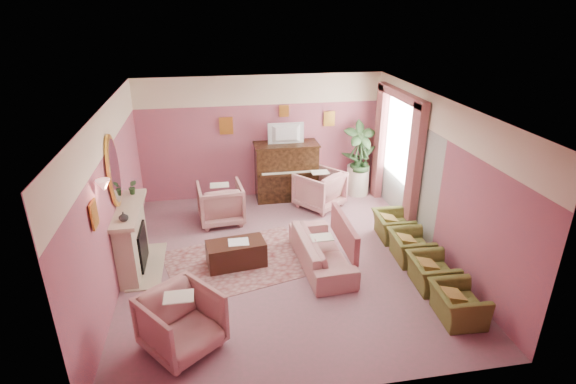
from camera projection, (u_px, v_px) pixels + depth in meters
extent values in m
cube|color=#8D626D|center=(284.00, 260.00, 8.06)|extent=(5.50, 6.00, 0.01)
cube|color=silver|center=(283.00, 105.00, 6.95)|extent=(5.50, 6.00, 0.01)
cube|color=#86506A|center=(262.00, 137.00, 10.22)|extent=(5.50, 0.02, 2.80)
cube|color=#86506A|center=(329.00, 295.00, 4.80)|extent=(5.50, 0.02, 2.80)
cube|color=#86506A|center=(112.00, 200.00, 7.08)|extent=(0.02, 6.00, 2.80)
cube|color=#86506A|center=(437.00, 178.00, 7.94)|extent=(0.02, 6.00, 2.80)
cube|color=#FFEFCA|center=(261.00, 90.00, 9.78)|extent=(5.50, 0.01, 0.65)
cube|color=#A8AEA4|center=(404.00, 169.00, 9.24)|extent=(0.01, 3.00, 2.15)
cube|color=tan|center=(132.00, 240.00, 7.62)|extent=(0.30, 1.40, 1.10)
cube|color=black|center=(139.00, 247.00, 7.69)|extent=(0.18, 0.72, 0.68)
cube|color=#E64C2E|center=(143.00, 256.00, 7.77)|extent=(0.06, 0.54, 0.10)
cube|color=tan|center=(129.00, 209.00, 7.40)|extent=(0.40, 1.55, 0.07)
cube|color=tan|center=(148.00, 265.00, 7.86)|extent=(0.55, 1.50, 0.02)
ellipsoid|color=gold|center=(113.00, 171.00, 7.10)|extent=(0.04, 0.72, 1.20)
ellipsoid|color=silver|center=(115.00, 171.00, 7.11)|extent=(0.01, 0.60, 1.06)
cone|color=#E4948A|center=(103.00, 185.00, 6.10)|extent=(0.20, 0.20, 0.16)
cube|color=black|center=(286.00, 172.00, 10.31)|extent=(1.40, 0.60, 1.30)
cube|color=black|center=(289.00, 174.00, 9.96)|extent=(1.30, 0.12, 0.06)
cube|color=beige|center=(289.00, 173.00, 9.95)|extent=(1.20, 0.08, 0.02)
cube|color=black|center=(286.00, 144.00, 10.04)|extent=(1.45, 0.65, 0.04)
imported|color=black|center=(286.00, 132.00, 9.88)|extent=(0.80, 0.12, 0.48)
cube|color=gold|center=(226.00, 126.00, 9.93)|extent=(0.30, 0.03, 0.38)
cube|color=gold|center=(329.00, 119.00, 10.28)|extent=(0.26, 0.03, 0.34)
cube|color=gold|center=(284.00, 111.00, 10.02)|extent=(0.22, 0.03, 0.26)
cube|color=gold|center=(94.00, 214.00, 5.87)|extent=(0.03, 0.28, 0.36)
cube|color=beige|center=(401.00, 137.00, 9.21)|extent=(0.03, 1.40, 1.80)
cube|color=#944E51|center=(414.00, 171.00, 8.53)|extent=(0.16, 0.34, 2.60)
cube|color=#944E51|center=(380.00, 143.00, 10.19)|extent=(0.16, 0.34, 2.60)
cube|color=#944E51|center=(401.00, 95.00, 8.86)|extent=(0.16, 2.20, 0.16)
imported|color=#284824|center=(133.00, 187.00, 7.83)|extent=(0.16, 0.16, 0.28)
imported|color=#FFEFCA|center=(123.00, 217.00, 6.90)|extent=(0.16, 0.16, 0.16)
cube|color=#8E5C5B|center=(240.00, 262.00, 7.99)|extent=(2.88, 2.38, 0.01)
cube|color=black|center=(236.00, 254.00, 7.82)|extent=(1.06, 0.63, 0.45)
cube|color=white|center=(238.00, 242.00, 7.74)|extent=(0.35, 0.28, 0.01)
imported|color=tan|center=(321.00, 245.00, 7.78)|extent=(0.62, 1.87, 0.76)
cube|color=#944E51|center=(344.00, 232.00, 7.76)|extent=(0.09, 1.42, 0.52)
imported|color=tan|center=(221.00, 201.00, 9.27)|extent=(0.89, 0.89, 0.93)
imported|color=tan|center=(320.00, 187.00, 9.94)|extent=(0.89, 0.89, 0.93)
imported|color=tan|center=(181.00, 319.00, 5.86)|extent=(0.89, 0.89, 0.93)
imported|color=brown|center=(458.00, 299.00, 6.46)|extent=(0.54, 0.77, 0.67)
imported|color=brown|center=(432.00, 268.00, 7.21)|extent=(0.54, 0.77, 0.67)
imported|color=brown|center=(411.00, 243.00, 7.95)|extent=(0.54, 0.77, 0.67)
imported|color=brown|center=(393.00, 222.00, 8.69)|extent=(0.54, 0.77, 0.67)
cylinder|color=white|center=(358.00, 180.00, 10.66)|extent=(0.52, 0.52, 0.70)
imported|color=#284824|center=(359.00, 159.00, 10.45)|extent=(0.30, 0.30, 0.34)
imported|color=#284824|center=(365.00, 161.00, 10.39)|extent=(0.16, 0.16, 0.28)
cylinder|color=#A26B49|center=(357.00, 188.00, 10.65)|extent=(0.34, 0.34, 0.34)
imported|color=#284824|center=(359.00, 153.00, 10.30)|extent=(0.76, 0.76, 1.44)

